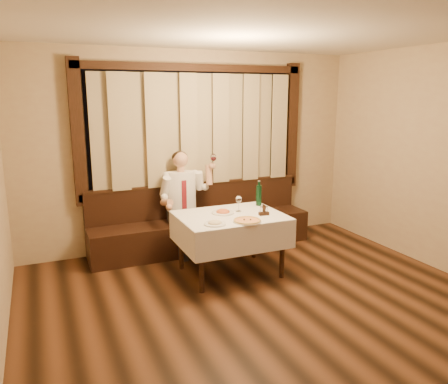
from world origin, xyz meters
name	(u,v)px	position (x,y,z in m)	size (l,w,h in m)	color
room	(260,163)	(0.00, 0.97, 1.50)	(5.01, 6.01, 2.81)	black
banquette	(201,227)	(0.00, 2.72, 0.31)	(3.20, 0.61, 0.94)	black
dining_table	(230,223)	(0.00, 1.70, 0.65)	(1.27, 0.97, 0.76)	black
pizza	(247,221)	(0.05, 1.35, 0.77)	(0.33, 0.33, 0.03)	white
pasta_red	(223,210)	(-0.06, 1.80, 0.79)	(0.28, 0.28, 0.09)	white
pasta_cream	(215,222)	(-0.33, 1.40, 0.79)	(0.25, 0.25, 0.09)	white
green_bottle	(259,195)	(0.53, 1.97, 0.90)	(0.07, 0.07, 0.34)	#0E4221
table_wine_glass	(239,200)	(0.16, 1.80, 0.90)	(0.08, 0.08, 0.20)	white
cruet_caddy	(264,211)	(0.37, 1.53, 0.80)	(0.12, 0.07, 0.13)	black
seated_man	(183,195)	(-0.29, 2.63, 0.83)	(0.79, 0.59, 1.43)	black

